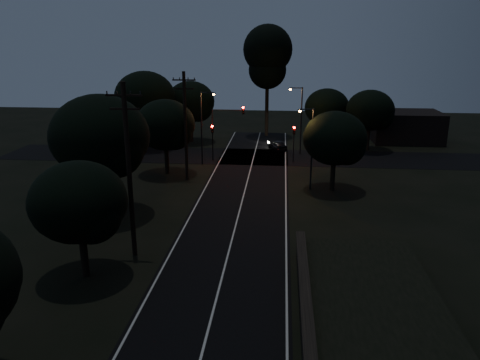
{
  "coord_description": "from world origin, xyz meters",
  "views": [
    {
      "loc": [
        3.27,
        -11.8,
        13.3
      ],
      "look_at": [
        0.0,
        24.0,
        2.5
      ],
      "focal_mm": 35.0,
      "sensor_mm": 36.0,
      "label": 1
    }
  ],
  "objects_px": {
    "signal_right": "(294,137)",
    "streetlight_a": "(203,123)",
    "tall_pine": "(268,56)",
    "signal_mast": "(227,123)",
    "signal_left": "(213,136)",
    "streetlight_b": "(300,116)",
    "streetlight_c": "(310,143)",
    "car": "(278,145)",
    "utility_pole_far": "(185,125)",
    "utility_pole_mid": "(129,169)"
  },
  "relations": [
    {
      "from": "tall_pine",
      "to": "car",
      "type": "distance_m",
      "value": 13.94
    },
    {
      "from": "utility_pole_mid",
      "to": "signal_mast",
      "type": "relative_size",
      "value": 1.76
    },
    {
      "from": "tall_pine",
      "to": "signal_mast",
      "type": "bearing_deg",
      "value": -104.62
    },
    {
      "from": "streetlight_a",
      "to": "streetlight_c",
      "type": "bearing_deg",
      "value": -35.69
    },
    {
      "from": "tall_pine",
      "to": "car",
      "type": "height_order",
      "value": "tall_pine"
    },
    {
      "from": "signal_right",
      "to": "utility_pole_mid",
      "type": "bearing_deg",
      "value": -112.99
    },
    {
      "from": "utility_pole_far",
      "to": "utility_pole_mid",
      "type": "bearing_deg",
      "value": -90.0
    },
    {
      "from": "utility_pole_far",
      "to": "signal_right",
      "type": "distance_m",
      "value": 13.53
    },
    {
      "from": "streetlight_b",
      "to": "car",
      "type": "bearing_deg",
      "value": 142.1
    },
    {
      "from": "tall_pine",
      "to": "signal_left",
      "type": "relative_size",
      "value": 3.76
    },
    {
      "from": "utility_pole_mid",
      "to": "streetlight_b",
      "type": "distance_m",
      "value": 31.15
    },
    {
      "from": "streetlight_b",
      "to": "signal_right",
      "type": "bearing_deg",
      "value": -100.0
    },
    {
      "from": "signal_right",
      "to": "car",
      "type": "distance_m",
      "value": 6.68
    },
    {
      "from": "tall_pine",
      "to": "signal_left",
      "type": "distance_m",
      "value": 18.04
    },
    {
      "from": "utility_pole_far",
      "to": "signal_right",
      "type": "height_order",
      "value": "utility_pole_far"
    },
    {
      "from": "utility_pole_far",
      "to": "signal_left",
      "type": "relative_size",
      "value": 2.56
    },
    {
      "from": "utility_pole_far",
      "to": "streetlight_c",
      "type": "distance_m",
      "value": 12.05
    },
    {
      "from": "signal_left",
      "to": "utility_pole_far",
      "type": "bearing_deg",
      "value": -99.94
    },
    {
      "from": "tall_pine",
      "to": "streetlight_b",
      "type": "distance_m",
      "value": 13.48
    },
    {
      "from": "utility_pole_mid",
      "to": "signal_mast",
      "type": "distance_m",
      "value": 25.22
    },
    {
      "from": "streetlight_b",
      "to": "car",
      "type": "distance_m",
      "value": 5.18
    },
    {
      "from": "utility_pole_mid",
      "to": "signal_right",
      "type": "relative_size",
      "value": 2.68
    },
    {
      "from": "streetlight_a",
      "to": "car",
      "type": "height_order",
      "value": "streetlight_a"
    },
    {
      "from": "streetlight_a",
      "to": "car",
      "type": "distance_m",
      "value": 12.04
    },
    {
      "from": "utility_pole_mid",
      "to": "signal_left",
      "type": "height_order",
      "value": "utility_pole_mid"
    },
    {
      "from": "utility_pole_far",
      "to": "signal_right",
      "type": "relative_size",
      "value": 2.56
    },
    {
      "from": "streetlight_c",
      "to": "car",
      "type": "relative_size",
      "value": 2.09
    },
    {
      "from": "streetlight_b",
      "to": "tall_pine",
      "type": "bearing_deg",
      "value": 111.38
    },
    {
      "from": "signal_right",
      "to": "car",
      "type": "xyz_separation_m",
      "value": [
        -1.86,
        6.01,
        -2.23
      ]
    },
    {
      "from": "streetlight_b",
      "to": "utility_pole_mid",
      "type": "bearing_deg",
      "value": -111.3
    },
    {
      "from": "tall_pine",
      "to": "signal_mast",
      "type": "distance_m",
      "value": 16.93
    },
    {
      "from": "tall_pine",
      "to": "signal_mast",
      "type": "relative_size",
      "value": 2.47
    },
    {
      "from": "car",
      "to": "signal_right",
      "type": "bearing_deg",
      "value": 85.02
    },
    {
      "from": "signal_right",
      "to": "streetlight_a",
      "type": "xyz_separation_m",
      "value": [
        -9.91,
        -1.99,
        1.8
      ]
    },
    {
      "from": "streetlight_a",
      "to": "signal_left",
      "type": "bearing_deg",
      "value": 70.41
    },
    {
      "from": "signal_left",
      "to": "signal_mast",
      "type": "distance_m",
      "value": 2.26
    },
    {
      "from": "signal_left",
      "to": "streetlight_b",
      "type": "xyz_separation_m",
      "value": [
        9.91,
        4.01,
        1.8
      ]
    },
    {
      "from": "streetlight_c",
      "to": "streetlight_a",
      "type": "bearing_deg",
      "value": 144.31
    },
    {
      "from": "tall_pine",
      "to": "streetlight_b",
      "type": "height_order",
      "value": "tall_pine"
    },
    {
      "from": "signal_right",
      "to": "utility_pole_far",
      "type": "bearing_deg",
      "value": -143.0
    },
    {
      "from": "utility_pole_mid",
      "to": "streetlight_b",
      "type": "xyz_separation_m",
      "value": [
        11.31,
        29.0,
        -1.1
      ]
    },
    {
      "from": "signal_right",
      "to": "streetlight_a",
      "type": "bearing_deg",
      "value": -168.66
    },
    {
      "from": "signal_left",
      "to": "car",
      "type": "relative_size",
      "value": 1.14
    },
    {
      "from": "streetlight_a",
      "to": "tall_pine",
      "type": "bearing_deg",
      "value": 69.64
    },
    {
      "from": "tall_pine",
      "to": "streetlight_c",
      "type": "height_order",
      "value": "tall_pine"
    },
    {
      "from": "streetlight_b",
      "to": "car",
      "type": "height_order",
      "value": "streetlight_b"
    },
    {
      "from": "utility_pole_mid",
      "to": "tall_pine",
      "type": "xyz_separation_m",
      "value": [
        7.0,
        40.0,
        5.38
      ]
    },
    {
      "from": "utility_pole_mid",
      "to": "signal_left",
      "type": "distance_m",
      "value": 25.19
    },
    {
      "from": "signal_mast",
      "to": "streetlight_b",
      "type": "relative_size",
      "value": 0.78
    },
    {
      "from": "streetlight_a",
      "to": "car",
      "type": "xyz_separation_m",
      "value": [
        8.05,
        8.0,
        -4.02
      ]
    }
  ]
}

